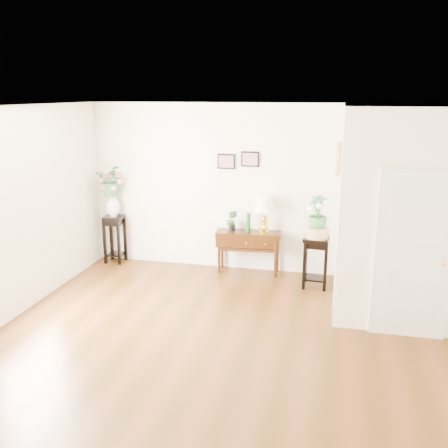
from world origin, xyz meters
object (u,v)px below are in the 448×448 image
(plant_stand_a, at_px, (115,239))
(plant_stand_b, at_px, (315,262))
(table_lamp, at_px, (264,212))
(console_table, at_px, (248,252))

(plant_stand_a, xyz_separation_m, plant_stand_b, (3.55, -0.40, -0.02))
(table_lamp, bearing_deg, plant_stand_b, -24.48)
(table_lamp, bearing_deg, plant_stand_a, 180.00)
(plant_stand_a, height_order, plant_stand_b, plant_stand_a)
(console_table, xyz_separation_m, plant_stand_b, (1.13, -0.40, 0.04))
(plant_stand_a, bearing_deg, table_lamp, 0.00)
(table_lamp, distance_m, plant_stand_b, 1.17)
(console_table, distance_m, plant_stand_a, 2.42)
(plant_stand_a, bearing_deg, console_table, 0.00)
(console_table, bearing_deg, plant_stand_b, -24.63)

